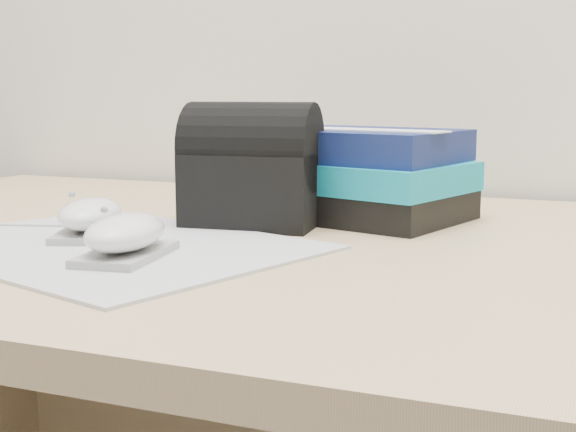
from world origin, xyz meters
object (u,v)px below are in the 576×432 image
at_px(mouse_front, 126,236).
at_px(pouch, 252,166).
at_px(book_stack, 366,175).
at_px(mouse_rear, 90,217).

height_order(mouse_front, pouch, pouch).
bearing_deg(mouse_front, book_stack, 67.38).
bearing_deg(pouch, mouse_front, -97.10).
xyz_separation_m(mouse_front, book_stack, (0.13, 0.32, 0.03)).
xyz_separation_m(mouse_rear, pouch, (0.12, 0.14, 0.05)).
height_order(mouse_rear, pouch, pouch).
height_order(mouse_front, book_stack, book_stack).
bearing_deg(mouse_front, pouch, 82.90).
bearing_deg(mouse_front, mouse_rear, 140.14).
distance_m(mouse_rear, book_stack, 0.33).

